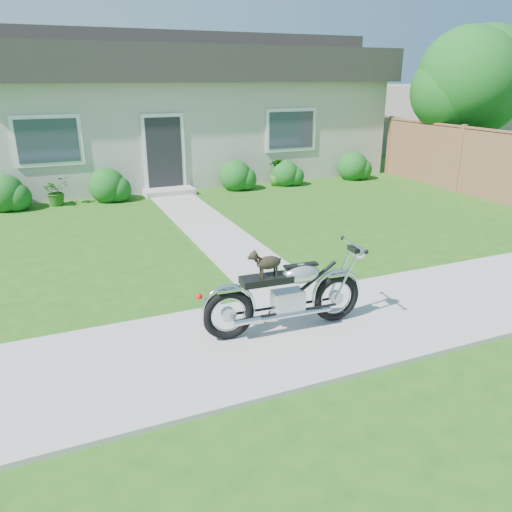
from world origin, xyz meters
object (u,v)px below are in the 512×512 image
(potted_plant_left, at_px, (56,191))
(house, at_px, (185,108))
(tree_near, at_px, (472,84))
(tree_far, at_px, (489,76))
(fence, at_px, (460,159))
(motorcycle_with_dog, at_px, (288,294))
(potted_plant_right, at_px, (277,172))

(potted_plant_left, bearing_deg, house, 37.57)
(tree_near, distance_m, potted_plant_left, 12.37)
(house, height_order, tree_far, tree_far)
(fence, xyz_separation_m, tree_near, (1.20, 1.15, 2.02))
(house, bearing_deg, tree_far, -13.61)
(motorcycle_with_dog, bearing_deg, tree_far, 39.32)
(house, distance_m, potted_plant_left, 5.92)
(fence, relative_size, tree_near, 1.44)
(potted_plant_left, relative_size, motorcycle_with_dog, 0.34)
(fence, distance_m, tree_far, 6.20)
(house, height_order, fence, house)
(tree_far, bearing_deg, motorcycle_with_dog, -144.01)
(tree_far, xyz_separation_m, potted_plant_left, (-15.27, -0.83, -2.82))
(fence, bearing_deg, house, 135.26)
(house, relative_size, potted_plant_left, 16.89)
(house, xyz_separation_m, potted_plant_left, (-4.48, -3.44, -1.78))
(house, xyz_separation_m, tree_near, (7.51, -5.09, 0.80))
(potted_plant_left, bearing_deg, tree_near, -7.83)
(house, xyz_separation_m, tree_far, (10.80, -2.61, 1.03))
(house, relative_size, potted_plant_right, 15.19)
(fence, height_order, potted_plant_left, fence)
(house, distance_m, motorcycle_with_dog, 12.21)
(house, xyz_separation_m, fence, (6.30, -6.24, -1.22))
(tree_far, xyz_separation_m, potted_plant_right, (-8.95, -0.83, -2.78))
(tree_near, distance_m, motorcycle_with_dog, 11.98)
(house, height_order, tree_near, tree_near)
(potted_plant_right, bearing_deg, tree_near, -16.22)
(fence, height_order, motorcycle_with_dog, fence)
(fence, bearing_deg, potted_plant_left, 165.44)
(tree_near, relative_size, motorcycle_with_dog, 2.07)
(tree_near, bearing_deg, fence, -136.26)
(fence, relative_size, potted_plant_right, 7.98)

